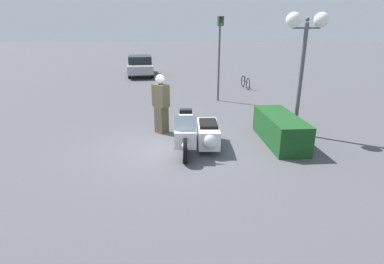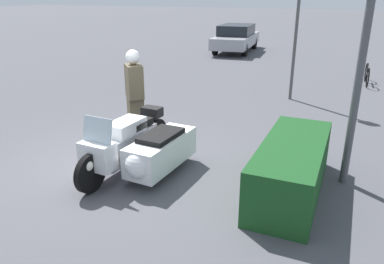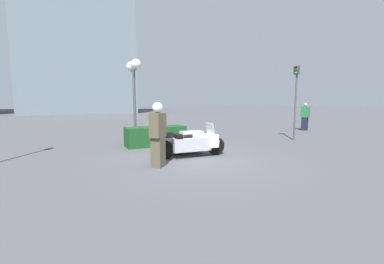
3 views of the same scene
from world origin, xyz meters
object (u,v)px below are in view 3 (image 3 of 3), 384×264
twin_lamp_post (134,75)px  officer_rider (158,133)px  police_motorcycle (189,142)px  hedge_bush_curbside (156,136)px  pedestrian_bystander (305,117)px  traffic_light_near (296,92)px

twin_lamp_post → officer_rider: bearing=-96.1°
officer_rider → twin_lamp_post: 4.73m
police_motorcycle → hedge_bush_curbside: bearing=101.7°
police_motorcycle → pedestrian_bystander: pedestrian_bystander is taller
traffic_light_near → pedestrian_bystander: size_ratio=2.00×
hedge_bush_curbside → traffic_light_near: 7.02m
traffic_light_near → pedestrian_bystander: (4.06, 2.68, -1.44)m
hedge_bush_curbside → pedestrian_bystander: bearing=5.8°
hedge_bush_curbside → officer_rider: bearing=-108.2°
police_motorcycle → officer_rider: officer_rider is taller
hedge_bush_curbside → traffic_light_near: size_ratio=0.71×
police_motorcycle → officer_rider: size_ratio=1.36×
twin_lamp_post → traffic_light_near: bearing=-18.0°
police_motorcycle → hedge_bush_curbside: (-0.35, 2.45, -0.05)m
hedge_bush_curbside → twin_lamp_post: size_ratio=0.70×
twin_lamp_post → traffic_light_near: twin_lamp_post is taller
officer_rider → hedge_bush_curbside: (1.14, 3.49, -0.58)m
police_motorcycle → traffic_light_near: traffic_light_near is taller
police_motorcycle → hedge_bush_curbside: size_ratio=1.00×
traffic_light_near → police_motorcycle: bearing=-6.8°
officer_rider → twin_lamp_post: bearing=131.0°
officer_rider → hedge_bush_curbside: bearing=118.9°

